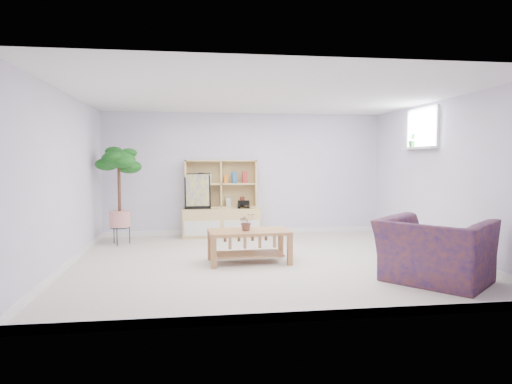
{
  "coord_description": "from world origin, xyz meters",
  "views": [
    {
      "loc": [
        -1.05,
        -6.49,
        1.49
      ],
      "look_at": [
        -0.06,
        0.46,
        0.99
      ],
      "focal_mm": 32.0,
      "sensor_mm": 36.0,
      "label": 1
    }
  ],
  "objects": [
    {
      "name": "floor",
      "position": [
        0.0,
        0.0,
        0.0
      ],
      "size": [
        5.5,
        5.0,
        0.01
      ],
      "primitive_type": "cube",
      "color": "beige",
      "rests_on": "ground"
    },
    {
      "name": "floor_tree",
      "position": [
        -2.3,
        1.68,
        0.86
      ],
      "size": [
        0.81,
        0.81,
        1.72
      ],
      "primitive_type": null,
      "rotation": [
        0.0,
        0.0,
        0.34
      ],
      "color": "#0B4313",
      "rests_on": "floor"
    },
    {
      "name": "ceiling",
      "position": [
        0.0,
        0.0,
        2.4
      ],
      "size": [
        5.5,
        5.0,
        0.01
      ],
      "primitive_type": "cube",
      "color": "white",
      "rests_on": "walls"
    },
    {
      "name": "storage_unit",
      "position": [
        -0.49,
        2.24,
        0.74
      ],
      "size": [
        1.48,
        0.5,
        1.48
      ],
      "primitive_type": null,
      "color": "#DABF6B",
      "rests_on": "floor"
    },
    {
      "name": "table_plant",
      "position": [
        -0.27,
        -0.05,
        0.6
      ],
      "size": [
        0.26,
        0.24,
        0.25
      ],
      "primitive_type": "imported",
      "rotation": [
        0.0,
        0.0,
        0.22
      ],
      "color": "#216E2E",
      "rests_on": "coffee_table"
    },
    {
      "name": "coffee_table",
      "position": [
        -0.24,
        -0.03,
        0.23
      ],
      "size": [
        1.18,
        0.68,
        0.47
      ],
      "primitive_type": null,
      "rotation": [
        0.0,
        0.0,
        0.05
      ],
      "color": "#9E5835",
      "rests_on": "floor"
    },
    {
      "name": "walls",
      "position": [
        0.0,
        0.0,
        1.2
      ],
      "size": [
        5.51,
        5.01,
        2.4
      ],
      "color": "silver",
      "rests_on": "floor"
    },
    {
      "name": "window",
      "position": [
        2.73,
        0.6,
        2.0
      ],
      "size": [
        0.1,
        0.98,
        0.68
      ],
      "primitive_type": null,
      "color": "silver",
      "rests_on": "walls"
    },
    {
      "name": "baseboard",
      "position": [
        0.0,
        0.0,
        0.05
      ],
      "size": [
        5.5,
        5.0,
        0.1
      ],
      "primitive_type": null,
      "color": "white",
      "rests_on": "floor"
    },
    {
      "name": "poster",
      "position": [
        -0.94,
        2.16,
        0.89
      ],
      "size": [
        0.49,
        0.14,
        0.68
      ],
      "primitive_type": null,
      "rotation": [
        0.0,
        0.0,
        0.05
      ],
      "color": "#FFE80B",
      "rests_on": "storage_unit"
    },
    {
      "name": "window_sill",
      "position": [
        2.67,
        0.6,
        1.68
      ],
      "size": [
        0.14,
        1.0,
        0.04
      ],
      "primitive_type": "cube",
      "color": "white",
      "rests_on": "walls"
    },
    {
      "name": "armchair",
      "position": [
        1.85,
        -1.43,
        0.44
      ],
      "size": [
        1.57,
        1.58,
        0.89
      ],
      "primitive_type": "imported",
      "rotation": [
        0.0,
        0.0,
        2.28
      ],
      "color": "navy",
      "rests_on": "floor"
    },
    {
      "name": "toy_truck",
      "position": [
        -0.07,
        2.14,
        0.64
      ],
      "size": [
        0.35,
        0.26,
        0.17
      ],
      "primitive_type": null,
      "rotation": [
        0.0,
        0.0,
        -0.14
      ],
      "color": "black",
      "rests_on": "storage_unit"
    },
    {
      "name": "sill_plant",
      "position": [
        2.67,
        0.84,
        1.81
      ],
      "size": [
        0.16,
        0.14,
        0.23
      ],
      "primitive_type": "imported",
      "rotation": [
        0.0,
        0.0,
        -0.39
      ],
      "color": "#0B4313",
      "rests_on": "window_sill"
    }
  ]
}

